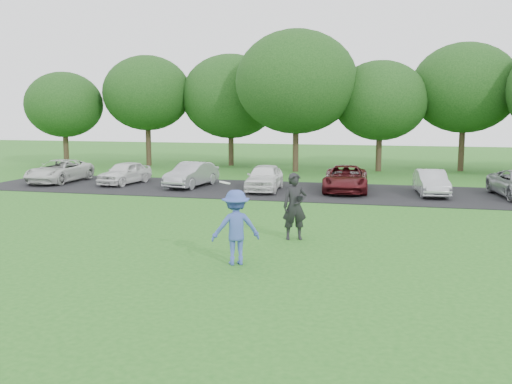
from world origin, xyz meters
TOP-DOWN VIEW (x-y plane):
  - ground at (0.00, 0.00)m, footprint 100.00×100.00m
  - parking_lot at (0.00, 13.00)m, footprint 32.00×6.50m
  - frisbee_player at (0.37, -0.02)m, footprint 1.38×1.13m
  - camera_bystander at (1.29, 3.03)m, footprint 0.84×0.70m
  - parked_cars at (0.94, 13.12)m, footprint 28.51×4.79m
  - tree_row at (1.51, 22.76)m, footprint 42.39×9.85m

SIDE VIEW (x-z plane):
  - ground at x=0.00m, z-range 0.00..0.00m
  - parking_lot at x=0.00m, z-range 0.00..0.03m
  - parked_cars at x=0.94m, z-range 0.00..1.25m
  - frisbee_player at x=0.37m, z-range -0.13..1.98m
  - camera_bystander at x=1.29m, z-range 0.00..1.97m
  - tree_row at x=1.51m, z-range 0.59..9.23m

